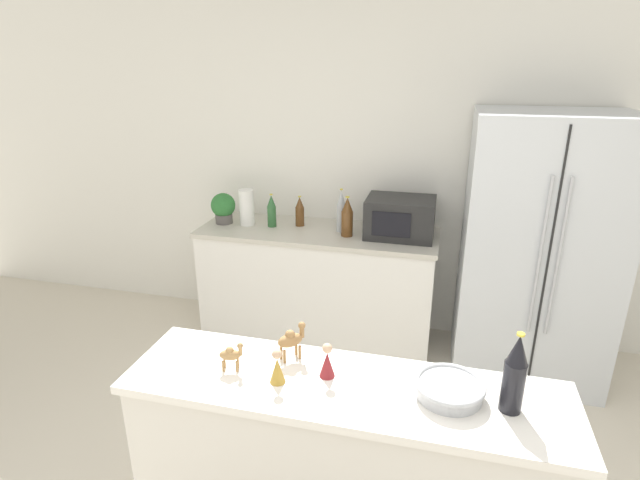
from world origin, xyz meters
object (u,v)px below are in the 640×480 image
object	(u,v)px
paper_towel_roll	(247,207)
camel_figurine_second	(291,339)
back_bottle_0	(347,217)
camel_figurine	(231,354)
wise_man_figurine_crimson	(327,362)
back_bottle_3	(300,212)
wine_bottle	(515,374)
fruit_bowl	(449,388)
back_bottle_1	(341,211)
microwave	(400,217)
refrigerator	(537,250)
potted_plant	(223,207)
wise_man_figurine_purple	(277,368)
back_bottle_2	(272,211)

from	to	relation	value
paper_towel_roll	camel_figurine_second	world-z (taller)	paper_towel_roll
back_bottle_0	camel_figurine_second	world-z (taller)	back_bottle_0
camel_figurine	wise_man_figurine_crimson	xyz separation A→B (m)	(0.37, 0.05, -0.01)
paper_towel_roll	back_bottle_3	bearing A→B (deg)	10.51
wine_bottle	fruit_bowl	world-z (taller)	wine_bottle
back_bottle_1	fruit_bowl	bearing A→B (deg)	-66.89
camel_figurine	microwave	bearing A→B (deg)	76.17
refrigerator	potted_plant	size ratio (longest dim) A/B	7.55
fruit_bowl	potted_plant	bearing A→B (deg)	133.18
refrigerator	fruit_bowl	distance (m)	1.84
potted_plant	back_bottle_1	world-z (taller)	back_bottle_1
wise_man_figurine_purple	back_bottle_1	bearing A→B (deg)	94.88
wise_man_figurine_crimson	back_bottle_3	bearing A→B (deg)	109.39
back_bottle_1	back_bottle_3	bearing A→B (deg)	170.97
camel_figurine	wise_man_figurine_purple	distance (m)	0.20
paper_towel_roll	fruit_bowl	size ratio (longest dim) A/B	1.07
wise_man_figurine_purple	back_bottle_3	bearing A→B (deg)	104.06
refrigerator	back_bottle_2	world-z (taller)	refrigerator
back_bottle_2	fruit_bowl	size ratio (longest dim) A/B	0.99
back_bottle_0	refrigerator	bearing A→B (deg)	-0.37
camel_figurine	wise_man_figurine_purple	size ratio (longest dim) A/B	0.85
refrigerator	wise_man_figurine_purple	bearing A→B (deg)	-122.88
refrigerator	camel_figurine	bearing A→B (deg)	-127.58
refrigerator	wise_man_figurine_purple	world-z (taller)	refrigerator
camel_figurine	paper_towel_roll	bearing A→B (deg)	110.33
wise_man_figurine_crimson	back_bottle_0	bearing A→B (deg)	98.85
back_bottle_3	back_bottle_1	bearing A→B (deg)	-9.03
potted_plant	wine_bottle	world-z (taller)	wine_bottle
back_bottle_3	wise_man_figurine_crimson	distance (m)	2.01
potted_plant	back_bottle_0	world-z (taller)	back_bottle_0
fruit_bowl	wise_man_figurine_crimson	world-z (taller)	wise_man_figurine_crimson
back_bottle_0	back_bottle_1	world-z (taller)	back_bottle_1
back_bottle_0	camel_figurine	world-z (taller)	back_bottle_0
wine_bottle	camel_figurine	distance (m)	1.04
paper_towel_roll	camel_figurine	bearing A→B (deg)	-69.67
potted_plant	wise_man_figurine_purple	world-z (taller)	potted_plant
refrigerator	back_bottle_0	xyz separation A→B (m)	(-1.28, 0.01, 0.13)
back_bottle_0	back_bottle_2	xyz separation A→B (m)	(-0.60, 0.07, -0.02)
back_bottle_3	fruit_bowl	size ratio (longest dim) A/B	0.91
potted_plant	fruit_bowl	world-z (taller)	potted_plant
camel_figurine	wise_man_figurine_crimson	size ratio (longest dim) A/B	0.85
back_bottle_1	wise_man_figurine_crimson	bearing A→B (deg)	-79.66
potted_plant	paper_towel_roll	world-z (taller)	paper_towel_roll
paper_towel_roll	back_bottle_2	bearing A→B (deg)	1.11
fruit_bowl	camel_figurine	xyz separation A→B (m)	(-0.83, -0.04, 0.04)
camel_figurine	refrigerator	bearing A→B (deg)	52.42
microwave	back_bottle_2	world-z (taller)	microwave
microwave	fruit_bowl	xyz separation A→B (m)	(0.36, -1.86, -0.05)
paper_towel_roll	back_bottle_1	bearing A→B (deg)	1.68
microwave	camel_figurine	xyz separation A→B (m)	(-0.47, -1.90, -0.02)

